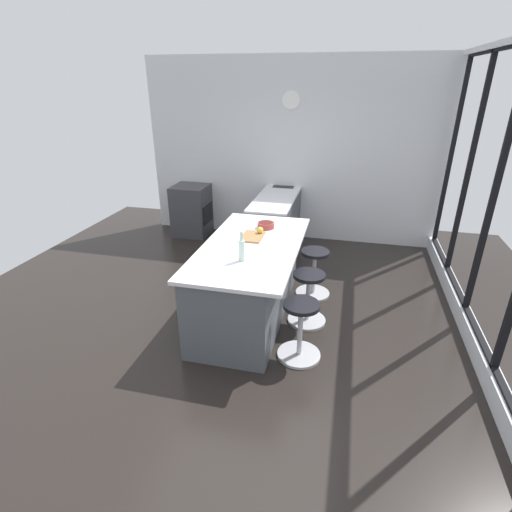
{
  "coord_description": "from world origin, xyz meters",
  "views": [
    {
      "loc": [
        3.75,
        1.03,
        2.57
      ],
      "look_at": [
        -0.15,
        0.08,
        0.77
      ],
      "focal_mm": 27.52,
      "sensor_mm": 36.0,
      "label": 1
    }
  ],
  "objects_px": {
    "water_bottle": "(242,250)",
    "fruit_bowl": "(266,225)",
    "stool_by_window": "(314,274)",
    "cutting_board": "(252,236)",
    "kitchen_island": "(248,280)",
    "stool_middle": "(308,299)",
    "oven_range": "(192,210)",
    "apple_yellow": "(260,230)",
    "stool_near_camera": "(300,332)"
  },
  "relations": [
    {
      "from": "kitchen_island",
      "to": "stool_middle",
      "type": "bearing_deg",
      "value": 90.0
    },
    {
      "from": "kitchen_island",
      "to": "apple_yellow",
      "type": "relative_size",
      "value": 27.75
    },
    {
      "from": "kitchen_island",
      "to": "water_bottle",
      "type": "xyz_separation_m",
      "value": [
        0.44,
        0.06,
        0.57
      ]
    },
    {
      "from": "kitchen_island",
      "to": "water_bottle",
      "type": "relative_size",
      "value": 6.61
    },
    {
      "from": "apple_yellow",
      "to": "water_bottle",
      "type": "bearing_deg",
      "value": -1.13
    },
    {
      "from": "stool_middle",
      "to": "fruit_bowl",
      "type": "height_order",
      "value": "fruit_bowl"
    },
    {
      "from": "stool_middle",
      "to": "apple_yellow",
      "type": "height_order",
      "value": "apple_yellow"
    },
    {
      "from": "oven_range",
      "to": "kitchen_island",
      "type": "distance_m",
      "value": 2.91
    },
    {
      "from": "stool_middle",
      "to": "cutting_board",
      "type": "height_order",
      "value": "cutting_board"
    },
    {
      "from": "stool_by_window",
      "to": "apple_yellow",
      "type": "distance_m",
      "value": 0.98
    },
    {
      "from": "stool_by_window",
      "to": "apple_yellow",
      "type": "relative_size",
      "value": 8.34
    },
    {
      "from": "stool_by_window",
      "to": "fruit_bowl",
      "type": "bearing_deg",
      "value": -81.45
    },
    {
      "from": "oven_range",
      "to": "fruit_bowl",
      "type": "distance_m",
      "value": 2.58
    },
    {
      "from": "stool_middle",
      "to": "fruit_bowl",
      "type": "relative_size",
      "value": 2.99
    },
    {
      "from": "kitchen_island",
      "to": "cutting_board",
      "type": "xyz_separation_m",
      "value": [
        -0.21,
        0.0,
        0.46
      ]
    },
    {
      "from": "stool_near_camera",
      "to": "apple_yellow",
      "type": "xyz_separation_m",
      "value": [
        -0.97,
        -0.63,
        0.67
      ]
    },
    {
      "from": "stool_by_window",
      "to": "cutting_board",
      "type": "relative_size",
      "value": 1.72
    },
    {
      "from": "stool_near_camera",
      "to": "kitchen_island",
      "type": "bearing_deg",
      "value": -132.75
    },
    {
      "from": "stool_by_window",
      "to": "cutting_board",
      "type": "bearing_deg",
      "value": -58.03
    },
    {
      "from": "apple_yellow",
      "to": "fruit_bowl",
      "type": "bearing_deg",
      "value": 175.94
    },
    {
      "from": "cutting_board",
      "to": "fruit_bowl",
      "type": "distance_m",
      "value": 0.36
    },
    {
      "from": "stool_near_camera",
      "to": "apple_yellow",
      "type": "height_order",
      "value": "apple_yellow"
    },
    {
      "from": "cutting_board",
      "to": "fruit_bowl",
      "type": "relative_size",
      "value": 1.74
    },
    {
      "from": "kitchen_island",
      "to": "apple_yellow",
      "type": "height_order",
      "value": "apple_yellow"
    },
    {
      "from": "oven_range",
      "to": "water_bottle",
      "type": "bearing_deg",
      "value": 31.38
    },
    {
      "from": "stool_by_window",
      "to": "stool_near_camera",
      "type": "relative_size",
      "value": 1.0
    },
    {
      "from": "kitchen_island",
      "to": "stool_middle",
      "type": "distance_m",
      "value": 0.72
    },
    {
      "from": "stool_by_window",
      "to": "cutting_board",
      "type": "distance_m",
      "value": 1.04
    },
    {
      "from": "stool_near_camera",
      "to": "water_bottle",
      "type": "distance_m",
      "value": 1.0
    },
    {
      "from": "stool_middle",
      "to": "fruit_bowl",
      "type": "xyz_separation_m",
      "value": [
        -0.56,
        -0.62,
        0.65
      ]
    },
    {
      "from": "stool_by_window",
      "to": "cutting_board",
      "type": "height_order",
      "value": "cutting_board"
    },
    {
      "from": "apple_yellow",
      "to": "stool_near_camera",
      "type": "bearing_deg",
      "value": 33.1
    },
    {
      "from": "water_bottle",
      "to": "fruit_bowl",
      "type": "distance_m",
      "value": 1.0
    },
    {
      "from": "oven_range",
      "to": "stool_by_window",
      "type": "height_order",
      "value": "oven_range"
    },
    {
      "from": "kitchen_island",
      "to": "apple_yellow",
      "type": "distance_m",
      "value": 0.6
    },
    {
      "from": "stool_middle",
      "to": "cutting_board",
      "type": "relative_size",
      "value": 1.72
    },
    {
      "from": "cutting_board",
      "to": "water_bottle",
      "type": "height_order",
      "value": "water_bottle"
    },
    {
      "from": "oven_range",
      "to": "stool_by_window",
      "type": "relative_size",
      "value": 1.43
    },
    {
      "from": "stool_middle",
      "to": "apple_yellow",
      "type": "xyz_separation_m",
      "value": [
        -0.32,
        -0.63,
        0.67
      ]
    },
    {
      "from": "stool_middle",
      "to": "stool_near_camera",
      "type": "relative_size",
      "value": 1.0
    },
    {
      "from": "cutting_board",
      "to": "fruit_bowl",
      "type": "bearing_deg",
      "value": 166.03
    },
    {
      "from": "cutting_board",
      "to": "fruit_bowl",
      "type": "height_order",
      "value": "fruit_bowl"
    },
    {
      "from": "kitchen_island",
      "to": "stool_near_camera",
      "type": "xyz_separation_m",
      "value": [
        0.65,
        0.7,
        -0.17
      ]
    },
    {
      "from": "stool_by_window",
      "to": "fruit_bowl",
      "type": "xyz_separation_m",
      "value": [
        0.09,
        -0.62,
        0.65
      ]
    },
    {
      "from": "oven_range",
      "to": "fruit_bowl",
      "type": "height_order",
      "value": "fruit_bowl"
    },
    {
      "from": "stool_near_camera",
      "to": "water_bottle",
      "type": "xyz_separation_m",
      "value": [
        -0.21,
        -0.65,
        0.74
      ]
    },
    {
      "from": "oven_range",
      "to": "kitchen_island",
      "type": "relative_size",
      "value": 0.43
    },
    {
      "from": "apple_yellow",
      "to": "water_bottle",
      "type": "relative_size",
      "value": 0.24
    },
    {
      "from": "stool_middle",
      "to": "water_bottle",
      "type": "relative_size",
      "value": 1.98
    },
    {
      "from": "stool_near_camera",
      "to": "apple_yellow",
      "type": "relative_size",
      "value": 8.34
    }
  ]
}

